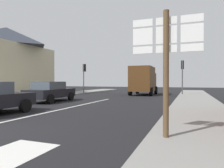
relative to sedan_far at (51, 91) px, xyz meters
name	(u,v)px	position (x,y,z in m)	size (l,w,h in m)	color
ground_plane	(98,101)	(3.19, 1.44, -0.76)	(80.00, 80.00, 0.00)	black
sidewalk_right	(198,108)	(9.98, -0.56, -0.69)	(2.90, 44.00, 0.14)	gray
sidewalk_left	(7,100)	(-3.61, -0.56, -0.69)	(2.90, 44.00, 0.14)	gray
lane_centre_stripe	(69,108)	(3.19, -2.56, -0.75)	(0.16, 12.00, 0.01)	silver
lane_turn_arrow	(1,158)	(6.12, -9.56, -0.75)	(1.20, 2.20, 0.01)	silver
clapboard_house_left	(7,61)	(-9.71, 5.01, 3.06)	(7.36, 9.32, 7.55)	beige
sedan_far	(51,91)	(0.00, 0.00, 0.00)	(2.12, 4.28, 1.47)	black
delivery_truck	(143,80)	(4.79, 9.81, 0.89)	(2.53, 5.03, 3.05)	#4C2D14
route_sign_post	(166,60)	(8.99, -7.38, 1.24)	(1.66, 0.14, 3.20)	brown
traffic_light_far_left	(84,72)	(-2.46, 9.72, 1.89)	(0.30, 0.49, 3.59)	#47474C
traffic_light_far_right	(182,70)	(8.83, 10.56, 1.98)	(0.30, 0.49, 3.70)	#47474C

